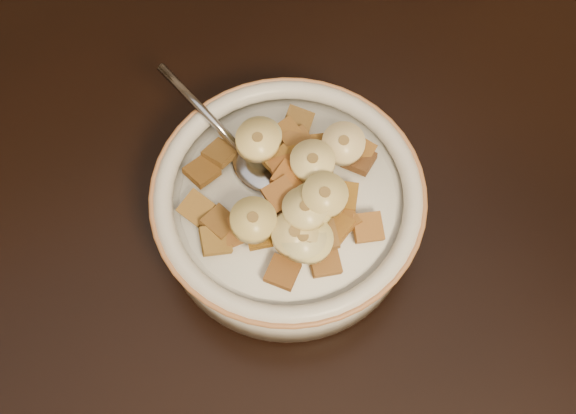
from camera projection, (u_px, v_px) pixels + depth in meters
cereal_bowl at (288, 211)px, 0.53m from camera, size 0.19×0.19×0.04m
milk at (288, 198)px, 0.51m from camera, size 0.15×0.15×0.00m
spoon at (259, 169)px, 0.52m from camera, size 0.04×0.05×0.01m
cereal_square_0 at (325, 261)px, 0.49m from camera, size 0.03×0.03×0.01m
cereal_square_1 at (359, 160)px, 0.52m from camera, size 0.03×0.03×0.01m
cereal_square_2 at (226, 234)px, 0.50m from camera, size 0.02×0.02×0.01m
cereal_square_3 at (196, 208)px, 0.50m from camera, size 0.03×0.03×0.01m
cereal_square_4 at (220, 153)px, 0.52m from camera, size 0.03×0.03×0.01m
cereal_square_5 at (287, 135)px, 0.52m from camera, size 0.02×0.02×0.01m
cereal_square_6 at (291, 161)px, 0.51m from camera, size 0.02×0.02×0.01m
cereal_square_7 at (325, 147)px, 0.52m from camera, size 0.03×0.03×0.01m
cereal_square_8 at (343, 196)px, 0.50m from camera, size 0.03×0.03×0.01m
cereal_square_9 at (219, 222)px, 0.50m from camera, size 0.03×0.03×0.01m
cereal_square_10 at (266, 227)px, 0.49m from camera, size 0.02×0.02×0.01m
cereal_square_11 at (368, 227)px, 0.49m from camera, size 0.03×0.03×0.01m
cereal_square_12 at (216, 240)px, 0.49m from camera, size 0.03×0.03×0.01m
cereal_square_13 at (359, 151)px, 0.52m from camera, size 0.03×0.03×0.01m
cereal_square_14 at (286, 170)px, 0.50m from camera, size 0.02×0.02×0.01m
cereal_square_15 at (323, 236)px, 0.49m from camera, size 0.03×0.03×0.01m
cereal_square_16 at (342, 219)px, 0.50m from camera, size 0.02×0.02×0.01m
cereal_square_17 at (202, 171)px, 0.52m from camera, size 0.03×0.02×0.01m
cereal_square_18 at (282, 163)px, 0.50m from camera, size 0.02×0.02×0.01m
cereal_square_19 at (297, 142)px, 0.52m from camera, size 0.02×0.02×0.01m
cereal_square_20 at (289, 178)px, 0.49m from camera, size 0.03×0.03×0.01m
cereal_square_21 at (298, 121)px, 0.53m from camera, size 0.03×0.03×0.01m
cereal_square_22 at (336, 226)px, 0.49m from camera, size 0.03×0.03×0.01m
cereal_square_23 at (281, 195)px, 0.49m from camera, size 0.02×0.02×0.01m
cereal_square_24 at (283, 272)px, 0.48m from camera, size 0.03×0.03×0.01m
cereal_square_25 at (262, 233)px, 0.49m from camera, size 0.03×0.03×0.01m
banana_slice_0 at (313, 162)px, 0.49m from camera, size 0.04×0.04×0.01m
banana_slice_1 at (305, 209)px, 0.48m from camera, size 0.03×0.03×0.01m
banana_slice_2 at (258, 141)px, 0.50m from camera, size 0.04×0.04×0.01m
banana_slice_3 at (312, 206)px, 0.48m from camera, size 0.03×0.03×0.01m
banana_slice_4 at (303, 239)px, 0.47m from camera, size 0.04×0.04×0.01m
banana_slice_5 at (253, 220)px, 0.47m from camera, size 0.04×0.04×0.01m
banana_slice_6 at (343, 144)px, 0.51m from camera, size 0.03×0.03×0.02m
banana_slice_7 at (295, 234)px, 0.47m from camera, size 0.04×0.04×0.01m
banana_slice_8 at (325, 195)px, 0.48m from camera, size 0.04×0.04×0.01m
banana_slice_9 at (260, 137)px, 0.51m from camera, size 0.04×0.03×0.01m
banana_slice_10 at (310, 240)px, 0.47m from camera, size 0.04×0.04×0.01m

